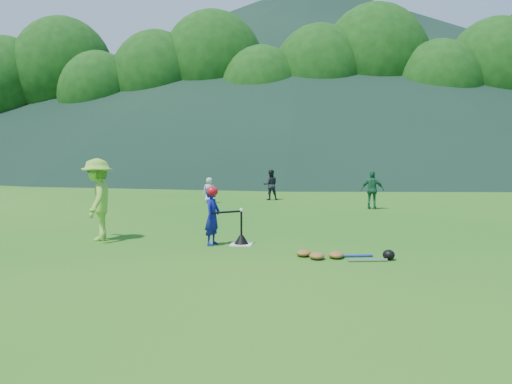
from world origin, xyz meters
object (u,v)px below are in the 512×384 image
adult_coach (98,199)px  batting_tee (241,239)px  equipment_pile (336,255)px  home_plate (241,244)px  fielder_c (372,190)px  fielder_a (209,190)px  fielder_b (270,185)px  batter_child (212,216)px

adult_coach → batting_tee: (3.23, -0.14, -0.77)m
adult_coach → equipment_pile: size_ratio=1.00×
home_plate → fielder_c: fielder_c is taller
home_plate → fielder_a: fielder_a is taller
adult_coach → fielder_a: bearing=159.6°
home_plate → fielder_c: bearing=63.0°
equipment_pile → home_plate: bearing=150.7°
fielder_b → equipment_pile: (2.20, -10.35, -0.53)m
adult_coach → fielder_c: size_ratio=1.41×
fielder_a → batter_child: bearing=84.1°
batter_child → adult_coach: (-2.63, 0.25, 0.30)m
fielder_c → batting_tee: fielder_c is taller
fielder_c → batting_tee: bearing=74.2°
batter_child → fielder_a: bearing=26.2°
adult_coach → fielder_b: adult_coach is taller
fielder_b → batter_child: bearing=74.5°
batting_tee → equipment_pile: bearing=-29.3°
fielder_c → home_plate: bearing=74.2°
fielder_b → home_plate: bearing=78.2°
fielder_b → adult_coach: bearing=58.6°
fielder_a → fielder_c: (5.82, -1.16, 0.16)m
fielder_c → adult_coach: bearing=55.8°
batting_tee → equipment_pile: size_ratio=0.38×
adult_coach → batting_tee: adult_coach is taller
home_plate → fielder_b: (-0.26, 9.26, 0.59)m
adult_coach → fielder_b: bearing=147.6°
fielder_c → equipment_pile: bearing=90.5°
adult_coach → fielder_c: adult_coach is taller
fielder_a → fielder_c: bearing=150.0°
fielder_a → equipment_pile: (4.36, -8.92, -0.41)m
adult_coach → fielder_a: (0.81, 7.70, -0.43)m
home_plate → batting_tee: bearing=0.0°
batting_tee → batter_child: bearing=-169.5°
fielder_c → equipment_pile: size_ratio=0.71×
home_plate → fielder_a: (-2.42, 7.84, 0.47)m
batter_child → fielder_a: (-1.82, 7.95, -0.13)m
equipment_pile → fielder_c: bearing=79.3°
equipment_pile → fielder_a: bearing=116.0°
fielder_a → equipment_pile: fielder_a is taller
adult_coach → fielder_b: size_ratio=1.51×
adult_coach → batting_tee: size_ratio=2.66×
adult_coach → fielder_a: size_ratio=1.89×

